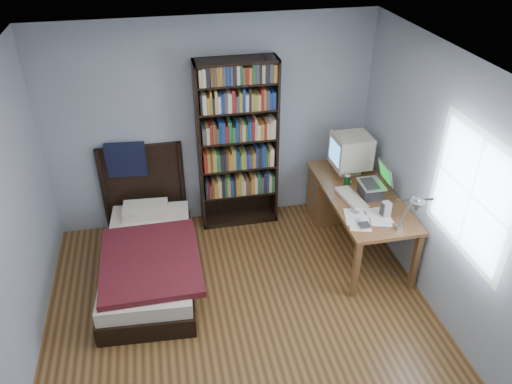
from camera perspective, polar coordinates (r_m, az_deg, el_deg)
room at (r=4.06m, az=-0.75°, el=-4.41°), size 4.20×4.24×2.50m
desk at (r=6.16m, az=9.97°, el=-0.33°), size 0.75×1.67×0.73m
crt_monitor at (r=5.91m, az=10.75°, el=4.57°), size 0.43×0.40×0.48m
laptop at (r=5.57m, az=13.18°, el=0.53°), size 0.31×0.31×0.38m
desk_lamp at (r=4.53m, az=17.65°, el=-1.77°), size 0.25×0.56×0.66m
keyboard at (r=5.51m, az=10.83°, el=-0.65°), size 0.25×0.48×0.04m
speaker at (r=5.28m, az=14.63°, el=-1.91°), size 0.09×0.09×0.16m
soda_can at (r=5.73m, az=10.37°, el=1.29°), size 0.07×0.07×0.12m
mouse at (r=5.81m, az=10.56°, el=1.22°), size 0.06×0.10×0.03m
phone_silver at (r=5.29m, az=11.09°, el=-2.19°), size 0.09×0.12×0.02m
phone_grey at (r=5.15m, az=11.70°, el=-3.34°), size 0.05×0.09×0.02m
external_drive at (r=5.10m, az=12.28°, el=-3.80°), size 0.11×0.11×0.02m
bookshelf at (r=5.85m, az=-2.12°, el=5.26°), size 0.93×0.30×2.06m
bed at (r=5.54m, az=-12.20°, el=-6.82°), size 1.05×2.03×1.16m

